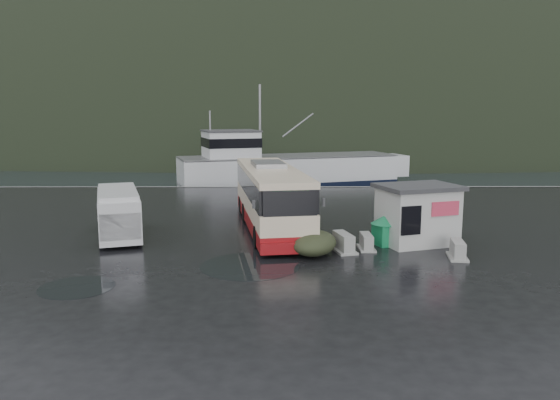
{
  "coord_description": "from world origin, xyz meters",
  "views": [
    {
      "loc": [
        1.3,
        -24.92,
        6.4
      ],
      "look_at": [
        1.46,
        3.23,
        1.7
      ],
      "focal_mm": 35.0,
      "sensor_mm": 36.0,
      "label": 1
    }
  ],
  "objects_px": {
    "dome_tent": "(314,255)",
    "jersey_barrier_a": "(343,251)",
    "jersey_barrier_b": "(366,249)",
    "waste_bin_right": "(386,245)",
    "coach_bus": "(271,228)",
    "jersey_barrier_c": "(457,258)",
    "white_van": "(120,237)",
    "fishing_trawler": "(289,174)",
    "ticket_kiosk": "(416,243)",
    "waste_bin_left": "(285,245)"
  },
  "relations": [
    {
      "from": "coach_bus",
      "to": "jersey_barrier_c",
      "type": "bearing_deg",
      "value": -45.16
    },
    {
      "from": "waste_bin_left",
      "to": "dome_tent",
      "type": "bearing_deg",
      "value": -53.15
    },
    {
      "from": "white_van",
      "to": "fishing_trawler",
      "type": "distance_m",
      "value": 28.24
    },
    {
      "from": "dome_tent",
      "to": "jersey_barrier_c",
      "type": "relative_size",
      "value": 1.75
    },
    {
      "from": "jersey_barrier_c",
      "to": "fishing_trawler",
      "type": "distance_m",
      "value": 31.5
    },
    {
      "from": "dome_tent",
      "to": "jersey_barrier_a",
      "type": "distance_m",
      "value": 1.49
    },
    {
      "from": "coach_bus",
      "to": "jersey_barrier_a",
      "type": "distance_m",
      "value": 5.97
    },
    {
      "from": "coach_bus",
      "to": "dome_tent",
      "type": "xyz_separation_m",
      "value": [
        1.99,
        -5.5,
        0.0
      ]
    },
    {
      "from": "dome_tent",
      "to": "jersey_barrier_a",
      "type": "bearing_deg",
      "value": 22.55
    },
    {
      "from": "jersey_barrier_b",
      "to": "jersey_barrier_a",
      "type": "bearing_deg",
      "value": -162.19
    },
    {
      "from": "waste_bin_left",
      "to": "waste_bin_right",
      "type": "relative_size",
      "value": 0.88
    },
    {
      "from": "ticket_kiosk",
      "to": "jersey_barrier_c",
      "type": "relative_size",
      "value": 2.39
    },
    {
      "from": "coach_bus",
      "to": "fishing_trawler",
      "type": "relative_size",
      "value": 0.5
    },
    {
      "from": "ticket_kiosk",
      "to": "jersey_barrier_b",
      "type": "bearing_deg",
      "value": -174.99
    },
    {
      "from": "dome_tent",
      "to": "fishing_trawler",
      "type": "distance_m",
      "value": 30.18
    },
    {
      "from": "waste_bin_right",
      "to": "dome_tent",
      "type": "height_order",
      "value": "waste_bin_right"
    },
    {
      "from": "waste_bin_right",
      "to": "jersey_barrier_c",
      "type": "bearing_deg",
      "value": -41.77
    },
    {
      "from": "ticket_kiosk",
      "to": "jersey_barrier_a",
      "type": "relative_size",
      "value": 2.18
    },
    {
      "from": "dome_tent",
      "to": "jersey_barrier_c",
      "type": "xyz_separation_m",
      "value": [
        6.2,
        -0.61,
        0.0
      ]
    },
    {
      "from": "dome_tent",
      "to": "jersey_barrier_b",
      "type": "distance_m",
      "value": 2.65
    },
    {
      "from": "jersey_barrier_a",
      "to": "ticket_kiosk",
      "type": "bearing_deg",
      "value": 21.44
    },
    {
      "from": "ticket_kiosk",
      "to": "jersey_barrier_c",
      "type": "bearing_deg",
      "value": -84.65
    },
    {
      "from": "waste_bin_left",
      "to": "coach_bus",
      "type": "bearing_deg",
      "value": 100.54
    },
    {
      "from": "waste_bin_left",
      "to": "jersey_barrier_a",
      "type": "xyz_separation_m",
      "value": [
        2.66,
        -1.14,
        0.0
      ]
    },
    {
      "from": "waste_bin_right",
      "to": "fishing_trawler",
      "type": "height_order",
      "value": "fishing_trawler"
    },
    {
      "from": "coach_bus",
      "to": "white_van",
      "type": "relative_size",
      "value": 2.14
    },
    {
      "from": "waste_bin_right",
      "to": "jersey_barrier_a",
      "type": "bearing_deg",
      "value": -151.31
    },
    {
      "from": "jersey_barrier_a",
      "to": "jersey_barrier_b",
      "type": "distance_m",
      "value": 1.16
    },
    {
      "from": "white_van",
      "to": "jersey_barrier_c",
      "type": "relative_size",
      "value": 3.84
    },
    {
      "from": "fishing_trawler",
      "to": "waste_bin_right",
      "type": "bearing_deg",
      "value": -99.73
    },
    {
      "from": "coach_bus",
      "to": "fishing_trawler",
      "type": "height_order",
      "value": "fishing_trawler"
    },
    {
      "from": "dome_tent",
      "to": "ticket_kiosk",
      "type": "relative_size",
      "value": 0.73
    },
    {
      "from": "dome_tent",
      "to": "jersey_barrier_a",
      "type": "relative_size",
      "value": 1.59
    },
    {
      "from": "coach_bus",
      "to": "fishing_trawler",
      "type": "xyz_separation_m",
      "value": [
        1.49,
        24.67,
        0.0
      ]
    },
    {
      "from": "fishing_trawler",
      "to": "waste_bin_left",
      "type": "bearing_deg",
      "value": -109.43
    },
    {
      "from": "white_van",
      "to": "dome_tent",
      "type": "xyz_separation_m",
      "value": [
        9.64,
        -3.45,
        0.0
      ]
    },
    {
      "from": "waste_bin_left",
      "to": "white_van",
      "type": "bearing_deg",
      "value": 168.25
    },
    {
      "from": "waste_bin_right",
      "to": "coach_bus",
      "type": "bearing_deg",
      "value": 145.96
    },
    {
      "from": "waste_bin_left",
      "to": "jersey_barrier_c",
      "type": "height_order",
      "value": "waste_bin_left"
    },
    {
      "from": "dome_tent",
      "to": "waste_bin_right",
      "type": "bearing_deg",
      "value": 26.38
    },
    {
      "from": "jersey_barrier_a",
      "to": "white_van",
      "type": "bearing_deg",
      "value": 165.35
    },
    {
      "from": "ticket_kiosk",
      "to": "fishing_trawler",
      "type": "relative_size",
      "value": 0.14
    },
    {
      "from": "waste_bin_left",
      "to": "jersey_barrier_b",
      "type": "distance_m",
      "value": 3.85
    },
    {
      "from": "waste_bin_left",
      "to": "fishing_trawler",
      "type": "bearing_deg",
      "value": 88.41
    },
    {
      "from": "waste_bin_right",
      "to": "ticket_kiosk",
      "type": "bearing_deg",
      "value": 9.76
    },
    {
      "from": "waste_bin_left",
      "to": "dome_tent",
      "type": "relative_size",
      "value": 0.49
    },
    {
      "from": "white_van",
      "to": "fishing_trawler",
      "type": "bearing_deg",
      "value": 53.4
    },
    {
      "from": "coach_bus",
      "to": "jersey_barrier_b",
      "type": "xyz_separation_m",
      "value": [
        4.47,
        -4.58,
        0.0
      ]
    },
    {
      "from": "waste_bin_left",
      "to": "fishing_trawler",
      "type": "relative_size",
      "value": 0.05
    },
    {
      "from": "coach_bus",
      "to": "jersey_barrier_c",
      "type": "height_order",
      "value": "coach_bus"
    }
  ]
}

